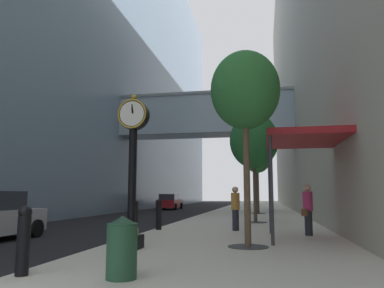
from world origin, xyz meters
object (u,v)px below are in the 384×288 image
object	(u,v)px
bollard_nearest	(24,239)
pedestrian_by_clock	(235,207)
pedestrian_walking	(308,208)
street_tree_near	(245,92)
street_tree_mid_near	(254,141)
bollard_fourth	(159,214)
street_tree_mid_far	(257,158)
bollard_third	(135,218)
street_clock	(133,162)
car_red_near	(170,202)
trash_bin	(122,246)

from	to	relation	value
bollard_nearest	pedestrian_by_clock	xyz separation A→B (m)	(3.08, 8.87, 0.28)
bollard_nearest	pedestrian_by_clock	bearing A→B (deg)	70.88
pedestrian_walking	pedestrian_by_clock	distance (m)	2.91
street_tree_near	street_tree_mid_near	bearing A→B (deg)	90.00
bollard_fourth	street_tree_mid_far	world-z (taller)	street_tree_mid_far
street_tree_near	street_tree_mid_near	xyz separation A→B (m)	(0.00, 8.96, -0.17)
bollard_third	street_tree_mid_near	bearing A→B (deg)	63.53
pedestrian_walking	street_clock	bearing A→B (deg)	-140.23
street_tree_mid_far	pedestrian_walking	world-z (taller)	street_tree_mid_far
street_tree_near	car_red_near	size ratio (longest dim) A/B	1.18
bollard_third	trash_bin	world-z (taller)	bollard_third
car_red_near	street_clock	bearing A→B (deg)	-77.68
street_clock	car_red_near	distance (m)	29.01
pedestrian_by_clock	street_clock	bearing A→B (deg)	-113.44
bollard_nearest	street_tree_mid_near	world-z (taller)	street_tree_mid_near
street_tree_mid_near	car_red_near	xyz separation A→B (m)	(-9.19, 18.45, -3.52)
street_clock	trash_bin	size ratio (longest dim) A/B	3.96
street_clock	car_red_near	world-z (taller)	street_clock
street_tree_mid_near	trash_bin	size ratio (longest dim) A/B	5.34
street_clock	pedestrian_walking	world-z (taller)	street_clock
pedestrian_walking	pedestrian_by_clock	size ratio (longest dim) A/B	1.03
bollard_fourth	pedestrian_walking	distance (m)	5.80
street_clock	bollard_third	distance (m)	2.93
street_tree_near	pedestrian_by_clock	xyz separation A→B (m)	(-0.67, 4.52, -3.41)
car_red_near	bollard_third	bearing A→B (deg)	-78.16
street_clock	pedestrian_by_clock	world-z (taller)	street_clock
pedestrian_by_clock	car_red_near	size ratio (longest dim) A/B	0.37
trash_bin	pedestrian_walking	world-z (taller)	pedestrian_walking
bollard_fourth	bollard_nearest	bearing A→B (deg)	-90.00
street_tree_mid_near	car_red_near	size ratio (longest dim) A/B	1.20
street_clock	pedestrian_by_clock	bearing A→B (deg)	66.56
bollard_fourth	street_tree_near	bearing A→B (deg)	-49.16
street_tree_mid_near	bollard_third	bearing A→B (deg)	-116.47
trash_bin	car_red_near	bearing A→B (deg)	102.89
trash_bin	pedestrian_by_clock	distance (m)	8.88
bollard_third	bollard_fourth	distance (m)	2.89
street_clock	street_tree_near	size ratio (longest dim) A/B	0.76
bollard_nearest	street_tree_mid_near	xyz separation A→B (m)	(3.75, 13.31, 3.51)
pedestrian_walking	bollard_nearest	bearing A→B (deg)	-126.83
bollard_nearest	pedestrian_walking	xyz separation A→B (m)	(5.69, 7.59, 0.30)
bollard_nearest	street_tree_near	bearing A→B (deg)	49.28
trash_bin	pedestrian_by_clock	world-z (taller)	pedestrian_by_clock
street_tree_mid_far	pedestrian_walking	distance (m)	15.15
street_tree_mid_near	street_tree_mid_far	bearing A→B (deg)	90.00
street_clock	bollard_third	xyz separation A→B (m)	(-0.73, 2.32, -1.64)
street_tree_mid_near	street_tree_near	bearing A→B (deg)	-90.00
street_clock	street_tree_mid_near	size ratio (longest dim) A/B	0.74
bollard_fourth	trash_bin	world-z (taller)	bollard_fourth
pedestrian_walking	car_red_near	size ratio (longest dim) A/B	0.38
street_tree_mid_near	car_red_near	distance (m)	20.91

